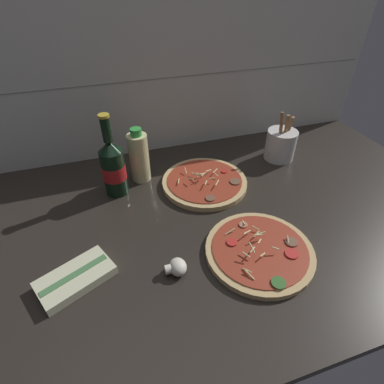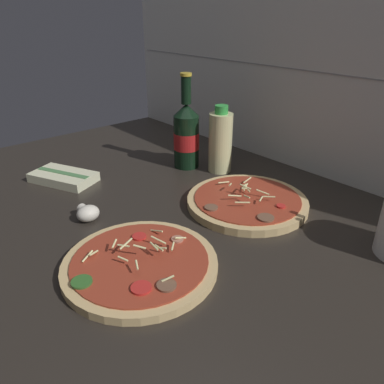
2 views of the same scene
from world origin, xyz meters
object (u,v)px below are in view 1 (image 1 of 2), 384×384
at_px(beer_bottle, 113,167).
at_px(pizza_near, 259,251).
at_px(mushroom_left, 177,267).
at_px(dish_towel, 76,278).
at_px(pizza_far, 205,182).
at_px(utensil_crock, 281,144).
at_px(oil_bottle, 139,157).

bearing_deg(beer_bottle, pizza_near, -50.02).
bearing_deg(beer_bottle, mushroom_left, -75.10).
relative_size(pizza_near, dish_towel, 1.44).
bearing_deg(pizza_far, utensil_crock, 13.13).
relative_size(pizza_near, oil_bottle, 1.48).
xyz_separation_m(pizza_far, utensil_crock, (0.33, 0.08, 0.05)).
height_order(oil_bottle, utensil_crock, oil_bottle).
distance_m(mushroom_left, dish_towel, 0.24).
relative_size(beer_bottle, dish_towel, 1.38).
distance_m(pizza_far, dish_towel, 0.50).
bearing_deg(oil_bottle, mushroom_left, -88.61).
bearing_deg(utensil_crock, pizza_far, -166.87).
height_order(pizza_near, dish_towel, pizza_near).
bearing_deg(beer_bottle, oil_bottle, 29.65).
bearing_deg(mushroom_left, pizza_far, 59.58).
xyz_separation_m(beer_bottle, dish_towel, (-0.14, -0.32, -0.08)).
xyz_separation_m(beer_bottle, utensil_crock, (0.61, 0.02, -0.04)).
bearing_deg(dish_towel, mushroom_left, -11.50).
bearing_deg(beer_bottle, pizza_far, -10.51).
distance_m(pizza_far, mushroom_left, 0.37).
distance_m(pizza_near, beer_bottle, 0.50).
relative_size(beer_bottle, mushroom_left, 5.02).
bearing_deg(utensil_crock, beer_bottle, -177.77).
bearing_deg(pizza_near, pizza_far, 95.85).
height_order(pizza_near, mushroom_left, pizza_near).
distance_m(oil_bottle, mushroom_left, 0.43).
height_order(pizza_far, dish_towel, pizza_far).
height_order(pizza_near, oil_bottle, oil_bottle).
distance_m(pizza_near, mushroom_left, 0.22).
distance_m(pizza_near, pizza_far, 0.33).
bearing_deg(pizza_far, mushroom_left, -120.42).
distance_m(oil_bottle, dish_towel, 0.44).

